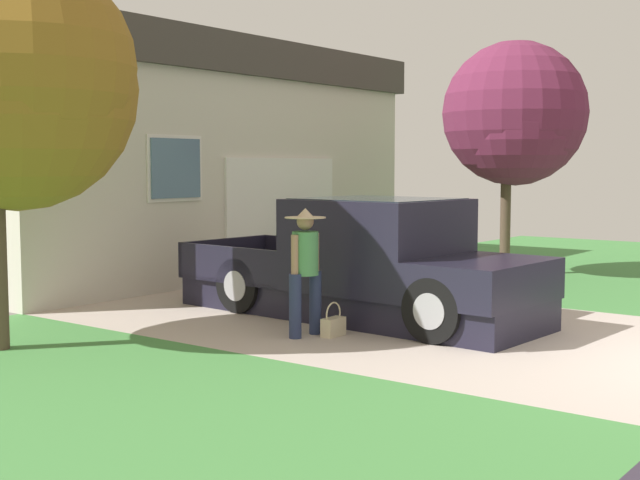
% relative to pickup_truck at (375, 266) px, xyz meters
% --- Properties ---
extents(pickup_truck, '(2.19, 5.48, 1.68)m').
position_rel_pickup_truck_xyz_m(pickup_truck, '(0.00, 0.00, 0.00)').
color(pickup_truck, black).
rests_on(pickup_truck, ground).
extents(person_with_hat, '(0.52, 0.51, 1.60)m').
position_rel_pickup_truck_xyz_m(person_with_hat, '(-1.52, 0.03, 0.16)').
color(person_with_hat, navy).
rests_on(person_with_hat, ground).
extents(handbag, '(0.33, 0.16, 0.43)m').
position_rel_pickup_truck_xyz_m(handbag, '(-1.31, -0.25, -0.61)').
color(handbag, beige).
rests_on(handbag, ground).
extents(house_with_garage, '(10.27, 6.36, 4.52)m').
position_rel_pickup_truck_xyz_m(house_with_garage, '(2.16, 7.25, 1.54)').
color(house_with_garage, beige).
rests_on(house_with_garage, ground).
extents(front_yard_tree, '(2.76, 2.76, 4.51)m').
position_rel_pickup_truck_xyz_m(front_yard_tree, '(5.53, 0.49, 2.26)').
color(front_yard_tree, brown).
rests_on(front_yard_tree, ground).
extents(neighbor_tree, '(3.10, 3.18, 4.92)m').
position_rel_pickup_truck_xyz_m(neighbor_tree, '(-4.03, 2.46, 2.51)').
color(neighbor_tree, brown).
rests_on(neighbor_tree, ground).
extents(wheeled_trash_bin, '(0.60, 0.72, 1.02)m').
position_rel_pickup_truck_xyz_m(wheeled_trash_bin, '(3.53, 2.92, -0.19)').
color(wheeled_trash_bin, '#424247').
rests_on(wheeled_trash_bin, ground).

